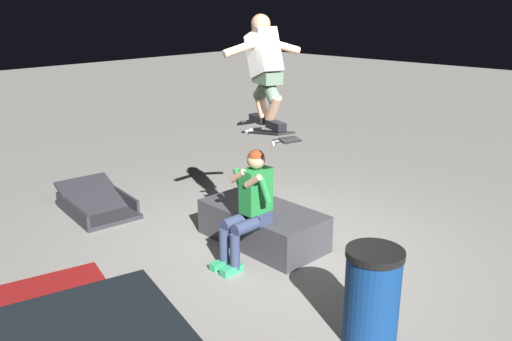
{
  "coord_description": "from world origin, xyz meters",
  "views": [
    {
      "loc": [
        -3.67,
        4.24,
        2.77
      ],
      "look_at": [
        0.04,
        0.31,
        1.04
      ],
      "focal_mm": 36.8,
      "sensor_mm": 36.0,
      "label": 1
    }
  ],
  "objects_px": {
    "skater_airborne": "(265,66)",
    "trash_bin": "(372,296)",
    "person_sitting_on_ledge": "(249,202)",
    "skateboard": "(267,133)",
    "kicker_ramp": "(97,206)",
    "ledge_box_main": "(263,225)"
  },
  "relations": [
    {
      "from": "skateboard",
      "to": "kicker_ramp",
      "type": "height_order",
      "value": "skateboard"
    },
    {
      "from": "skateboard",
      "to": "skater_airborne",
      "type": "relative_size",
      "value": 0.92
    },
    {
      "from": "ledge_box_main",
      "to": "person_sitting_on_ledge",
      "type": "height_order",
      "value": "person_sitting_on_ledge"
    },
    {
      "from": "trash_bin",
      "to": "skateboard",
      "type": "bearing_deg",
      "value": -16.7
    },
    {
      "from": "skater_airborne",
      "to": "kicker_ramp",
      "type": "relative_size",
      "value": 0.81
    },
    {
      "from": "ledge_box_main",
      "to": "person_sitting_on_ledge",
      "type": "distance_m",
      "value": 0.69
    },
    {
      "from": "skateboard",
      "to": "trash_bin",
      "type": "height_order",
      "value": "skateboard"
    },
    {
      "from": "person_sitting_on_ledge",
      "to": "kicker_ramp",
      "type": "height_order",
      "value": "person_sitting_on_ledge"
    },
    {
      "from": "ledge_box_main",
      "to": "kicker_ramp",
      "type": "distance_m",
      "value": 2.5
    },
    {
      "from": "skater_airborne",
      "to": "trash_bin",
      "type": "height_order",
      "value": "skater_airborne"
    },
    {
      "from": "skater_airborne",
      "to": "trash_bin",
      "type": "distance_m",
      "value": 2.48
    },
    {
      "from": "skateboard",
      "to": "kicker_ramp",
      "type": "distance_m",
      "value": 3.08
    },
    {
      "from": "person_sitting_on_ledge",
      "to": "skateboard",
      "type": "distance_m",
      "value": 0.8
    },
    {
      "from": "person_sitting_on_ledge",
      "to": "trash_bin",
      "type": "bearing_deg",
      "value": 168.66
    },
    {
      "from": "kicker_ramp",
      "to": "trash_bin",
      "type": "distance_m",
      "value": 4.35
    },
    {
      "from": "skateboard",
      "to": "skater_airborne",
      "type": "height_order",
      "value": "skater_airborne"
    },
    {
      "from": "kicker_ramp",
      "to": "trash_bin",
      "type": "bearing_deg",
      "value": -179.4
    },
    {
      "from": "person_sitting_on_ledge",
      "to": "skateboard",
      "type": "xyz_separation_m",
      "value": [
        -0.13,
        -0.14,
        0.78
      ]
    },
    {
      "from": "skater_airborne",
      "to": "trash_bin",
      "type": "bearing_deg",
      "value": 163.26
    },
    {
      "from": "skater_airborne",
      "to": "person_sitting_on_ledge",
      "type": "bearing_deg",
      "value": 64.12
    },
    {
      "from": "ledge_box_main",
      "to": "trash_bin",
      "type": "relative_size",
      "value": 1.78
    },
    {
      "from": "person_sitting_on_ledge",
      "to": "skateboard",
      "type": "bearing_deg",
      "value": -133.15
    }
  ]
}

